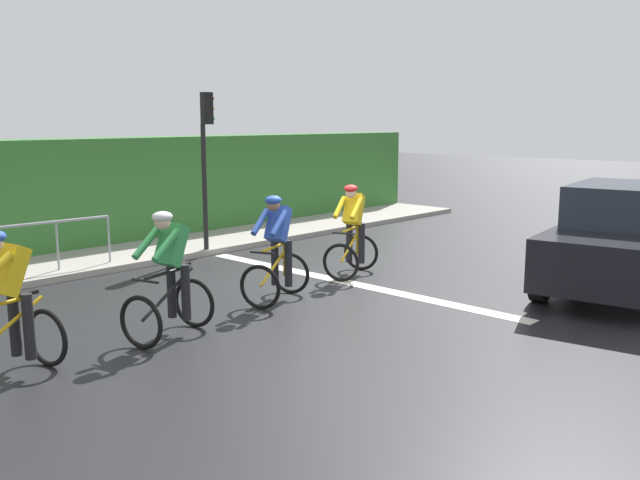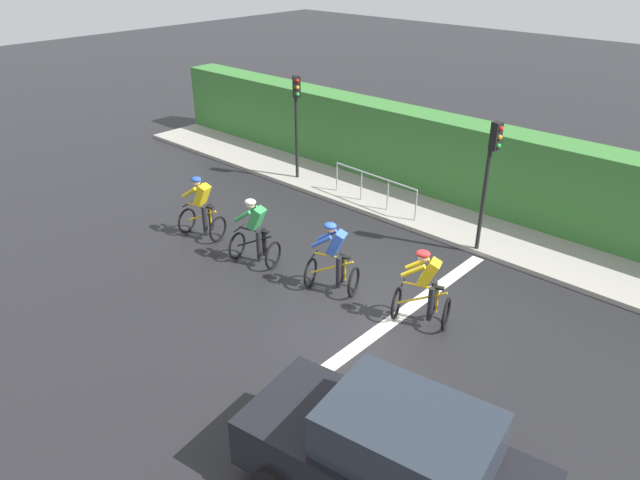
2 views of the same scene
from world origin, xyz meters
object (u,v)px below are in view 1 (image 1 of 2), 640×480
Objects in this scene: cyclist_second at (170,277)px; cyclist_fourth at (352,232)px; pedestrian_railing_kerbside at (29,238)px; cyclist_mid at (277,251)px; traffic_light_near_crossing at (206,148)px; cyclist_lead at (6,309)px; car_black at (619,239)px.

cyclist_fourth is at bearing -82.09° from cyclist_second.
pedestrian_railing_kerbside is (4.43, -0.12, -0.03)m from cyclist_second.
traffic_light_near_crossing is at bearing -22.33° from cyclist_mid.
traffic_light_near_crossing is (3.43, 0.61, 1.43)m from cyclist_fourth.
cyclist_lead is 0.38× the size of car_black.
pedestrian_railing_kerbside is at bearing 38.92° from car_black.
cyclist_second is at bearing 62.44° from car_black.
cyclist_fourth is 4.44m from car_black.
cyclist_fourth is (0.29, -2.13, 0.00)m from cyclist_mid.
pedestrian_railing_kerbside is at bearing -1.54° from cyclist_second.
traffic_light_near_crossing reaches higher than cyclist_lead.
cyclist_lead and cyclist_fourth have the same top height.
cyclist_second is 0.55× the size of pedestrian_railing_kerbside.
cyclist_lead is 4.91m from pedestrian_railing_kerbside.
car_black is 1.29× the size of traffic_light_near_crossing.
car_black is (-3.33, -6.38, 0.08)m from cyclist_second.
traffic_light_near_crossing is 3.88m from pedestrian_railing_kerbside.
cyclist_fourth is 0.50× the size of traffic_light_near_crossing.
pedestrian_railing_kerbside is at bearing 83.59° from traffic_light_near_crossing.
cyclist_mid is at bearing -86.04° from cyclist_lead.
car_black is 9.97m from pedestrian_railing_kerbside.
cyclist_lead is 1.00× the size of cyclist_second.
car_black reaches higher than cyclist_second.
cyclist_lead reaches higher than pedestrian_railing_kerbside.
cyclist_mid is at bearing 97.70° from cyclist_fourth.
cyclist_lead is 6.38m from cyclist_fourth.
cyclist_second is at bearing 98.11° from cyclist_mid.
cyclist_lead is 0.55× the size of pedestrian_railing_kerbside.
cyclist_lead is 1.00× the size of cyclist_fourth.
car_black is (-3.64, -4.21, 0.08)m from cyclist_mid.
cyclist_mid is 1.00× the size of cyclist_fourth.
cyclist_second is 4.43m from pedestrian_railing_kerbside.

